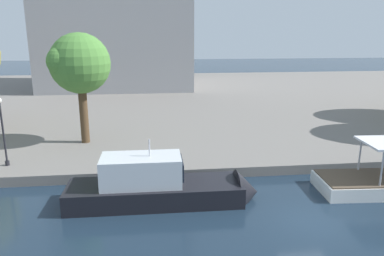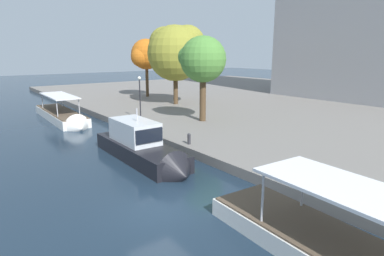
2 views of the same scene
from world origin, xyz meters
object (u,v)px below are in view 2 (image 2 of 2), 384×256
(lamp_post, at_px, (140,97))
(tree_5, at_px, (176,50))
(motor_yacht_1, at_px, (143,150))
(tree_4, at_px, (145,55))
(tour_boat_0, at_px, (63,118))
(mooring_bollard_1, at_px, (189,138))
(tree_2, at_px, (203,59))

(lamp_post, xyz_separation_m, tree_5, (-6.65, 8.99, 4.63))
(lamp_post, bearing_deg, motor_yacht_1, -27.37)
(lamp_post, distance_m, tree_4, 18.58)
(tour_boat_0, bearing_deg, mooring_bollard_1, 14.28)
(tree_2, height_order, tree_4, tree_4)
(mooring_bollard_1, distance_m, tree_5, 20.96)
(tree_2, bearing_deg, tree_5, 158.42)
(tree_4, bearing_deg, mooring_bollard_1, -22.73)
(tour_boat_0, height_order, tree_4, tree_4)
(lamp_post, bearing_deg, tree_5, 126.48)
(tree_4, bearing_deg, lamp_post, -31.04)
(mooring_bollard_1, bearing_deg, tree_4, 157.27)
(mooring_bollard_1, relative_size, tree_4, 0.10)
(motor_yacht_1, xyz_separation_m, lamp_post, (-9.89, 5.12, 2.26))
(motor_yacht_1, bearing_deg, lamp_post, 153.12)
(tree_5, bearing_deg, tree_2, -21.58)
(tour_boat_0, height_order, lamp_post, lamp_post)
(lamp_post, bearing_deg, mooring_bollard_1, -8.10)
(motor_yacht_1, distance_m, lamp_post, 11.37)
(tree_4, bearing_deg, tree_5, -2.40)
(motor_yacht_1, bearing_deg, tree_5, 140.02)
(motor_yacht_1, height_order, tree_2, tree_2)
(lamp_post, distance_m, tree_5, 12.10)
(mooring_bollard_1, distance_m, lamp_post, 10.58)
(tree_2, xyz_separation_m, tree_5, (-10.79, 4.27, 0.92))
(mooring_bollard_1, xyz_separation_m, tree_2, (-6.15, 6.18, 5.66))
(motor_yacht_1, distance_m, tree_4, 29.93)
(mooring_bollard_1, xyz_separation_m, lamp_post, (-10.29, 1.47, 1.94))
(tour_boat_0, height_order, tree_5, tree_5)
(tree_2, bearing_deg, lamp_post, -131.27)
(motor_yacht_1, bearing_deg, tour_boat_0, -177.84)
(tree_2, bearing_deg, motor_yacht_1, -59.70)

